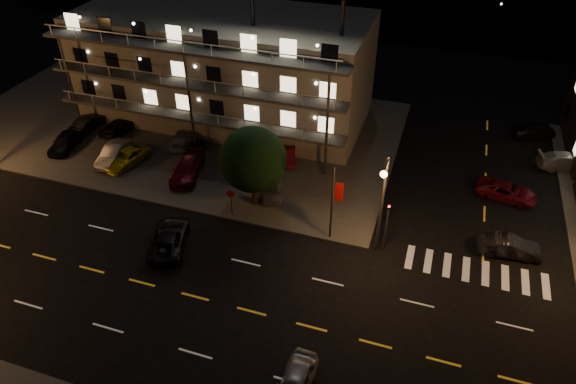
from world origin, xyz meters
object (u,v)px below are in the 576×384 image
(tree, at_px, (253,161))
(side_car_0, at_px, (510,247))
(lot_car_4, at_px, (272,188))
(road_car_east, at_px, (295,384))
(road_car_west, at_px, (169,239))
(lot_car_7, at_px, (183,138))
(lot_car_2, at_px, (127,158))

(tree, xyz_separation_m, side_car_0, (19.48, 0.20, -3.46))
(lot_car_4, xyz_separation_m, road_car_east, (7.19, -16.53, -0.08))
(tree, distance_m, road_car_west, 8.51)
(road_car_east, bearing_deg, tree, 120.59)
(lot_car_4, distance_m, lot_car_7, 11.80)
(tree, bearing_deg, lot_car_7, 146.35)
(tree, distance_m, lot_car_4, 3.84)
(lot_car_7, xyz_separation_m, road_car_east, (17.90, -21.47, -0.06))
(lot_car_4, bearing_deg, lot_car_7, 136.56)
(lot_car_7, bearing_deg, tree, 134.62)
(lot_car_2, distance_m, lot_car_4, 13.92)
(lot_car_4, bearing_deg, tree, -140.73)
(tree, distance_m, lot_car_7, 12.19)
(tree, height_order, lot_car_2, tree)
(side_car_0, bearing_deg, lot_car_2, 81.43)
(road_car_west, bearing_deg, lot_car_7, -85.38)
(lot_car_4, height_order, road_car_west, lot_car_4)
(lot_car_2, bearing_deg, lot_car_4, 12.69)
(lot_car_2, height_order, road_car_east, road_car_east)
(lot_car_7, relative_size, road_car_east, 1.04)
(tree, xyz_separation_m, road_car_east, (8.16, -14.98, -3.45))
(lot_car_7, bearing_deg, lot_car_4, 143.53)
(tree, distance_m, lot_car_2, 13.50)
(lot_car_2, xyz_separation_m, lot_car_7, (3.20, 4.71, 0.00))
(tree, height_order, lot_car_7, tree)
(lot_car_2, distance_m, road_car_west, 12.18)
(side_car_0, bearing_deg, road_car_west, 100.31)
(tree, relative_size, lot_car_7, 1.53)
(road_car_east, bearing_deg, lot_car_7, 131.85)
(lot_car_2, relative_size, side_car_0, 1.06)
(road_car_east, relative_size, road_car_west, 0.81)
(road_car_east, distance_m, road_car_west, 14.85)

